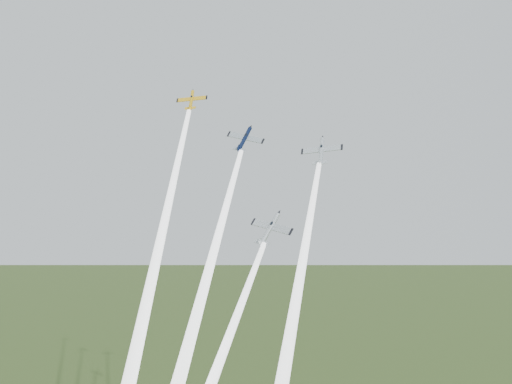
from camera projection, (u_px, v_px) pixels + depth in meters
name	position (u px, v px, depth m)	size (l,w,h in m)	color
plane_yellow	(191.00, 100.00, 134.73)	(6.69, 6.64, 1.05)	yellow
smoke_trail_yellow	(156.00, 259.00, 111.35)	(2.59, 2.59, 71.80)	white
plane_navy	(244.00, 139.00, 127.42)	(7.78, 7.72, 1.22)	#0C1737
smoke_trail_navy	(203.00, 290.00, 107.93)	(2.59, 2.59, 61.56)	white
plane_silver_right	(321.00, 151.00, 124.69)	(8.32, 8.25, 1.30)	silver
smoke_trail_silver_right	(296.00, 298.00, 106.21)	(2.59, 2.59, 57.85)	white
plane_silver_low	(270.00, 229.00, 116.75)	(8.70, 8.63, 1.36)	#ADB5BC
smoke_trail_silver_low	(213.00, 379.00, 102.03)	(2.59, 2.59, 51.45)	white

